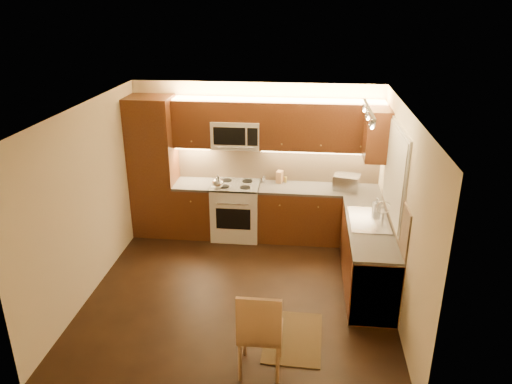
# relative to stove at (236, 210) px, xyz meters

# --- Properties ---
(floor) EXTENTS (4.00, 4.00, 0.01)m
(floor) POSITION_rel_stove_xyz_m (0.30, -1.68, -0.46)
(floor) COLOR black
(floor) RESTS_ON ground
(ceiling) EXTENTS (4.00, 4.00, 0.01)m
(ceiling) POSITION_rel_stove_xyz_m (0.30, -1.68, 2.04)
(ceiling) COLOR beige
(ceiling) RESTS_ON ground
(wall_back) EXTENTS (4.00, 0.01, 2.50)m
(wall_back) POSITION_rel_stove_xyz_m (0.30, 0.32, 0.79)
(wall_back) COLOR beige
(wall_back) RESTS_ON ground
(wall_front) EXTENTS (4.00, 0.01, 2.50)m
(wall_front) POSITION_rel_stove_xyz_m (0.30, -3.67, 0.79)
(wall_front) COLOR beige
(wall_front) RESTS_ON ground
(wall_left) EXTENTS (0.01, 4.00, 2.50)m
(wall_left) POSITION_rel_stove_xyz_m (-1.70, -1.68, 0.79)
(wall_left) COLOR beige
(wall_left) RESTS_ON ground
(wall_right) EXTENTS (0.01, 4.00, 2.50)m
(wall_right) POSITION_rel_stove_xyz_m (2.30, -1.68, 0.79)
(wall_right) COLOR beige
(wall_right) RESTS_ON ground
(pantry) EXTENTS (0.70, 0.60, 2.30)m
(pantry) POSITION_rel_stove_xyz_m (-1.35, 0.02, 0.69)
(pantry) COLOR #431C0E
(pantry) RESTS_ON floor
(base_cab_back_left) EXTENTS (0.62, 0.60, 0.86)m
(base_cab_back_left) POSITION_rel_stove_xyz_m (-0.69, 0.02, -0.03)
(base_cab_back_left) COLOR #431C0E
(base_cab_back_left) RESTS_ON floor
(counter_back_left) EXTENTS (0.62, 0.60, 0.04)m
(counter_back_left) POSITION_rel_stove_xyz_m (-0.69, 0.02, 0.42)
(counter_back_left) COLOR #312F2D
(counter_back_left) RESTS_ON base_cab_back_left
(base_cab_back_right) EXTENTS (1.92, 0.60, 0.86)m
(base_cab_back_right) POSITION_rel_stove_xyz_m (1.34, 0.02, -0.03)
(base_cab_back_right) COLOR #431C0E
(base_cab_back_right) RESTS_ON floor
(counter_back_right) EXTENTS (1.92, 0.60, 0.04)m
(counter_back_right) POSITION_rel_stove_xyz_m (1.34, 0.02, 0.42)
(counter_back_right) COLOR #312F2D
(counter_back_right) RESTS_ON base_cab_back_right
(base_cab_right) EXTENTS (0.60, 2.00, 0.86)m
(base_cab_right) POSITION_rel_stove_xyz_m (2.00, -1.28, -0.03)
(base_cab_right) COLOR #431C0E
(base_cab_right) RESTS_ON floor
(counter_right) EXTENTS (0.60, 2.00, 0.04)m
(counter_right) POSITION_rel_stove_xyz_m (2.00, -1.28, 0.42)
(counter_right) COLOR #312F2D
(counter_right) RESTS_ON base_cab_right
(dishwasher) EXTENTS (0.58, 0.60, 0.84)m
(dishwasher) POSITION_rel_stove_xyz_m (2.00, -1.98, -0.03)
(dishwasher) COLOR silver
(dishwasher) RESTS_ON floor
(backsplash_back) EXTENTS (3.30, 0.02, 0.60)m
(backsplash_back) POSITION_rel_stove_xyz_m (0.65, 0.31, 0.74)
(backsplash_back) COLOR tan
(backsplash_back) RESTS_ON wall_back
(backsplash_right) EXTENTS (0.02, 2.00, 0.60)m
(backsplash_right) POSITION_rel_stove_xyz_m (2.29, -1.28, 0.74)
(backsplash_right) COLOR tan
(backsplash_right) RESTS_ON wall_right
(upper_cab_back_left) EXTENTS (0.62, 0.35, 0.75)m
(upper_cab_back_left) POSITION_rel_stove_xyz_m (-0.69, 0.15, 1.42)
(upper_cab_back_left) COLOR #431C0E
(upper_cab_back_left) RESTS_ON wall_back
(upper_cab_back_right) EXTENTS (1.92, 0.35, 0.75)m
(upper_cab_back_right) POSITION_rel_stove_xyz_m (1.34, 0.15, 1.42)
(upper_cab_back_right) COLOR #431C0E
(upper_cab_back_right) RESTS_ON wall_back
(upper_cab_bridge) EXTENTS (0.76, 0.35, 0.31)m
(upper_cab_bridge) POSITION_rel_stove_xyz_m (0.00, 0.15, 1.63)
(upper_cab_bridge) COLOR #431C0E
(upper_cab_bridge) RESTS_ON wall_back
(upper_cab_right_corner) EXTENTS (0.35, 0.50, 0.75)m
(upper_cab_right_corner) POSITION_rel_stove_xyz_m (2.12, -0.28, 1.42)
(upper_cab_right_corner) COLOR #431C0E
(upper_cab_right_corner) RESTS_ON wall_right
(stove) EXTENTS (0.76, 0.65, 0.92)m
(stove) POSITION_rel_stove_xyz_m (0.00, 0.00, 0.00)
(stove) COLOR silver
(stove) RESTS_ON floor
(microwave) EXTENTS (0.76, 0.38, 0.44)m
(microwave) POSITION_rel_stove_xyz_m (0.00, 0.14, 1.26)
(microwave) COLOR silver
(microwave) RESTS_ON wall_back
(window_frame) EXTENTS (0.03, 1.44, 1.24)m
(window_frame) POSITION_rel_stove_xyz_m (2.29, -1.12, 1.14)
(window_frame) COLOR silver
(window_frame) RESTS_ON wall_right
(window_blinds) EXTENTS (0.02, 1.36, 1.16)m
(window_blinds) POSITION_rel_stove_xyz_m (2.27, -1.12, 1.14)
(window_blinds) COLOR silver
(window_blinds) RESTS_ON wall_right
(sink) EXTENTS (0.52, 0.86, 0.15)m
(sink) POSITION_rel_stove_xyz_m (2.00, -1.12, 0.52)
(sink) COLOR silver
(sink) RESTS_ON counter_right
(faucet) EXTENTS (0.20, 0.04, 0.30)m
(faucet) POSITION_rel_stove_xyz_m (2.18, -1.12, 0.59)
(faucet) COLOR silver
(faucet) RESTS_ON counter_right
(track_light_bar) EXTENTS (0.04, 1.20, 0.03)m
(track_light_bar) POSITION_rel_stove_xyz_m (1.85, -1.27, 2.00)
(track_light_bar) COLOR silver
(track_light_bar) RESTS_ON ceiling
(kettle) EXTENTS (0.25, 0.25, 0.22)m
(kettle) POSITION_rel_stove_xyz_m (-0.25, -0.20, 0.57)
(kettle) COLOR silver
(kettle) RESTS_ON stove
(toaster_oven) EXTENTS (0.45, 0.38, 0.24)m
(toaster_oven) POSITION_rel_stove_xyz_m (1.76, 0.01, 0.56)
(toaster_oven) COLOR silver
(toaster_oven) RESTS_ON counter_back_right
(knife_block) EXTENTS (0.12, 0.16, 0.19)m
(knife_block) POSITION_rel_stove_xyz_m (0.69, 0.21, 0.54)
(knife_block) COLOR #A07348
(knife_block) RESTS_ON counter_back_right
(spice_jar_a) EXTENTS (0.05, 0.05, 0.08)m
(spice_jar_a) POSITION_rel_stove_xyz_m (0.44, 0.26, 0.48)
(spice_jar_a) COLOR silver
(spice_jar_a) RESTS_ON counter_back_right
(spice_jar_b) EXTENTS (0.05, 0.05, 0.10)m
(spice_jar_b) POSITION_rel_stove_xyz_m (0.79, 0.22, 0.49)
(spice_jar_b) COLOR olive
(spice_jar_b) RESTS_ON counter_back_right
(spice_jar_c) EXTENTS (0.06, 0.06, 0.10)m
(spice_jar_c) POSITION_rel_stove_xyz_m (0.44, 0.16, 0.49)
(spice_jar_c) COLOR silver
(spice_jar_c) RESTS_ON counter_back_right
(spice_jar_d) EXTENTS (0.06, 0.06, 0.09)m
(spice_jar_d) POSITION_rel_stove_xyz_m (0.73, 0.26, 0.49)
(spice_jar_d) COLOR #9B5D2E
(spice_jar_d) RESTS_ON counter_back_right
(soap_bottle) EXTENTS (0.12, 0.12, 0.21)m
(soap_bottle) POSITION_rel_stove_xyz_m (2.13, -0.82, 0.54)
(soap_bottle) COLOR silver
(soap_bottle) RESTS_ON counter_right
(rug) EXTENTS (0.69, 1.01, 0.01)m
(rug) POSITION_rel_stove_xyz_m (1.05, -2.58, -0.45)
(rug) COLOR black
(rug) RESTS_ON floor
(dining_chair) EXTENTS (0.46, 0.46, 1.03)m
(dining_chair) POSITION_rel_stove_xyz_m (0.71, -3.12, 0.05)
(dining_chair) COLOR #A07348
(dining_chair) RESTS_ON floor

